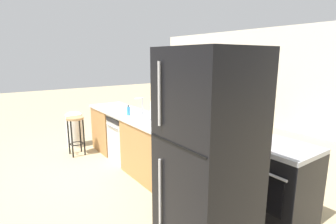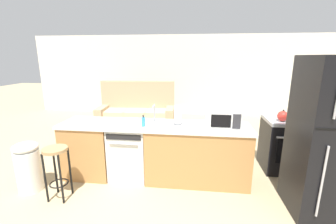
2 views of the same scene
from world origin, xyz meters
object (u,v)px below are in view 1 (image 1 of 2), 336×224
object	(u,v)px
refrigerator	(208,163)
bar_stool	(76,128)
soap_bottle	(128,111)
couch	(209,116)
dishwasher	(128,138)
stove_range	(277,183)
microwave	(177,120)
kettle	(261,136)
trash_bin	(75,128)
paper_towel_roll	(154,111)

from	to	relation	value
refrigerator	bar_stool	xyz separation A→B (m)	(-3.41, -0.15, -0.43)
soap_bottle	couch	world-z (taller)	couch
dishwasher	stove_range	size ratio (longest dim) A/B	0.93
stove_range	microwave	size ratio (longest dim) A/B	1.80
dishwasher	microwave	xyz separation A→B (m)	(1.43, -0.00, 0.62)
refrigerator	kettle	distance (m)	0.99
stove_range	soap_bottle	xyz separation A→B (m)	(-2.34, -0.66, 0.52)
trash_bin	soap_bottle	bearing A→B (deg)	15.70
refrigerator	bar_stool	distance (m)	3.44
kettle	trash_bin	xyz separation A→B (m)	(-3.79, -0.99, -0.61)
microwave	trash_bin	xyz separation A→B (m)	(-2.78, -0.57, -0.66)
paper_towel_roll	kettle	distance (m)	1.71
paper_towel_roll	couch	size ratio (longest dim) A/B	0.14
microwave	couch	distance (m)	3.27
trash_bin	refrigerator	bearing A→B (deg)	0.28
microwave	couch	size ratio (longest dim) A/B	0.24
trash_bin	microwave	bearing A→B (deg)	11.53
paper_towel_roll	trash_bin	xyz separation A→B (m)	(-2.12, -0.64, -0.66)
paper_towel_roll	kettle	xyz separation A→B (m)	(1.67, 0.35, -0.05)
trash_bin	couch	size ratio (longest dim) A/B	0.36
kettle	bar_stool	world-z (taller)	kettle
dishwasher	paper_towel_roll	world-z (taller)	paper_towel_roll
kettle	couch	world-z (taller)	couch
trash_bin	bar_stool	bearing A→B (deg)	-13.51
microwave	kettle	world-z (taller)	microwave
stove_range	refrigerator	xyz separation A→B (m)	(-0.00, -1.10, 0.52)
dishwasher	microwave	bearing A→B (deg)	-0.05
dishwasher	soap_bottle	distance (m)	0.62
microwave	dishwasher	bearing A→B (deg)	179.95
soap_bottle	stove_range	bearing A→B (deg)	15.86
bar_stool	stove_range	bearing A→B (deg)	20.10
kettle	stove_range	bearing A→B (deg)	37.16
couch	dishwasher	bearing A→B (deg)	-78.13
bar_stool	couch	world-z (taller)	couch
kettle	microwave	bearing A→B (deg)	-157.05
bar_stool	trash_bin	bearing A→B (deg)	166.49
paper_towel_roll	bar_stool	world-z (taller)	paper_towel_roll
refrigerator	bar_stool	bearing A→B (deg)	-177.48
stove_range	paper_towel_roll	size ratio (longest dim) A/B	3.19
dishwasher	kettle	distance (m)	2.53
kettle	bar_stool	distance (m)	3.46
paper_towel_roll	soap_bottle	distance (m)	0.54
dishwasher	microwave	world-z (taller)	microwave
microwave	kettle	distance (m)	1.09
trash_bin	couch	xyz separation A→B (m)	(0.82, 3.10, 0.02)
dishwasher	paper_towel_roll	size ratio (longest dim) A/B	2.98
soap_bottle	dishwasher	bearing A→B (deg)	156.14
paper_towel_roll	soap_bottle	bearing A→B (deg)	-159.81
dishwasher	soap_bottle	world-z (taller)	soap_bottle
soap_bottle	couch	distance (m)	2.82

